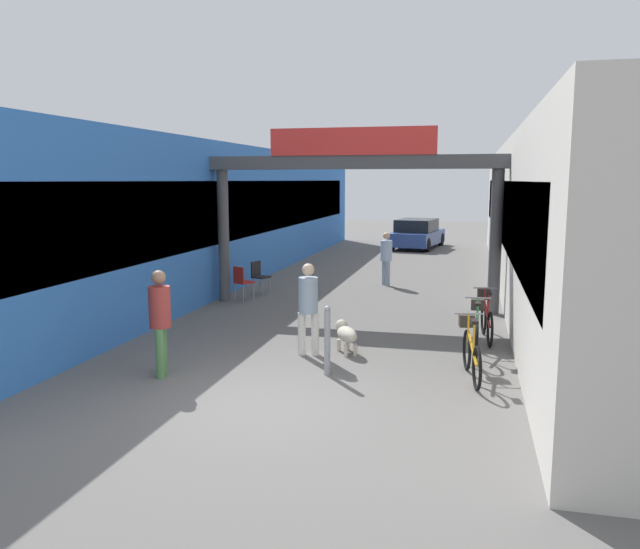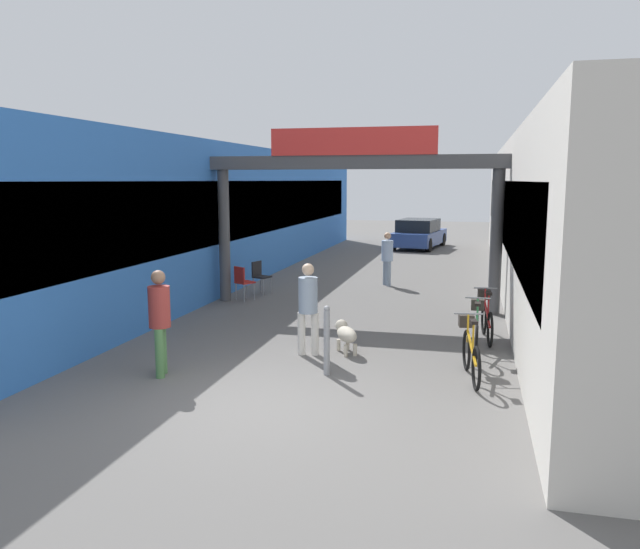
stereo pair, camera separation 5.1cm
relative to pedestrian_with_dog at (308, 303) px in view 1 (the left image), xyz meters
name	(u,v)px [view 1 (the left image)]	position (x,y,z in m)	size (l,w,h in m)	color
ground_plane	(259,404)	(-0.03, -2.59, -0.94)	(80.00, 80.00, 0.00)	#605E5B
storefront_left	(221,213)	(-5.13, 8.41, 1.11)	(3.00, 26.00, 4.10)	blue
storefront_right	(554,217)	(5.06, 8.41, 1.11)	(3.00, 26.00, 4.10)	beige
arcade_sign_gateway	(353,182)	(-0.03, 4.35, 2.11)	(7.40, 0.47, 4.31)	#4C4C4F
pedestrian_with_dog	(308,303)	(0.00, 0.00, 0.00)	(0.40, 0.39, 1.65)	silver
pedestrian_companion	(160,316)	(-1.97, -1.72, 0.04)	(0.43, 0.43, 1.70)	#4C7F47
pedestrian_carrying_crate	(386,255)	(0.36, 7.71, -0.05)	(0.47, 0.47, 1.58)	#8C9EB2
dog_on_leash	(346,334)	(0.62, 0.30, -0.59)	(0.61, 0.78, 0.56)	beige
bicycle_orange_nearest	(471,350)	(2.82, -0.64, -0.50)	(0.46, 1.68, 0.98)	black
bicycle_green_second	(477,330)	(2.92, 0.79, -0.50)	(0.46, 1.69, 0.98)	black
bicycle_red_third	(486,317)	(3.10, 1.92, -0.50)	(0.46, 1.69, 0.98)	black
bollard_post_metal	(327,340)	(0.59, -1.05, -0.37)	(0.10, 0.10, 1.13)	gray
cafe_chair_red_nearer	(242,280)	(-2.95, 4.49, -0.40)	(0.55, 0.55, 0.89)	gray
cafe_chair_black_farther	(259,274)	(-2.85, 5.54, -0.40)	(0.50, 0.50, 0.89)	gray
parked_car_blue	(417,234)	(0.37, 18.32, -0.30)	(2.36, 4.23, 1.33)	#2D478C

